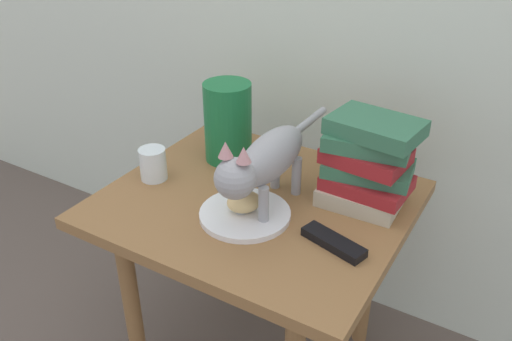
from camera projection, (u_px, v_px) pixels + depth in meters
name	position (u px, v px, depth m)	size (l,w,h in m)	color
side_table	(256.00, 226.00, 1.36)	(0.72, 0.63, 0.57)	olive
plate	(245.00, 214.00, 1.24)	(0.21, 0.21, 0.01)	white
bread_roll	(244.00, 202.00, 1.23)	(0.08, 0.06, 0.05)	#E0BC7A
cat	(265.00, 161.00, 1.21)	(0.09, 0.48, 0.23)	#99999E
book_stack	(368.00, 162.00, 1.25)	(0.23, 0.17, 0.22)	#BCB299
green_vase	(228.00, 122.00, 1.45)	(0.13, 0.13, 0.22)	#196B38
candle_jar	(153.00, 166.00, 1.38)	(0.07, 0.07, 0.08)	silver
tv_remote	(333.00, 242.00, 1.15)	(0.15, 0.04, 0.02)	black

